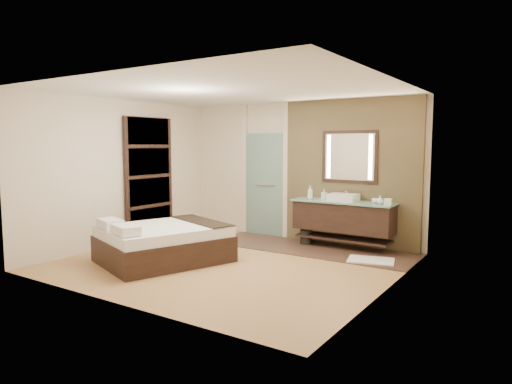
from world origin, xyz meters
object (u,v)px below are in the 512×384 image
Objects in this scene: mirror_unit at (349,157)px; waste_bin at (306,237)px; bed at (163,243)px; vanity at (343,217)px.

waste_bin is at bearing -156.35° from mirror_unit.
bed is (-2.05, -2.68, -1.35)m from mirror_unit.
vanity is at bearing 5.55° from waste_bin.
waste_bin is at bearing -174.45° from vanity.
vanity is 3.21m from bed.
bed is 2.74m from waste_bin.
mirror_unit is 3.64m from bed.
mirror_unit is at bearing 23.65° from waste_bin.
mirror_unit reaches higher than vanity.
mirror_unit is (0.00, 0.24, 1.07)m from vanity.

